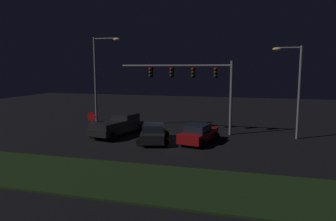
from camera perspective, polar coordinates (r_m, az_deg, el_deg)
The scene contains 9 objects.
ground_plane at distance 26.30m, azimuth -1.11°, elevation -5.25°, with size 80.00×80.00×0.00m, color black.
grass_median at distance 17.55m, azimuth -10.49°, elevation -11.88°, with size 27.45×5.42×0.10m, color black.
pickup_truck at distance 27.95m, azimuth -8.96°, elevation -2.48°, with size 3.71×5.72×1.80m.
car_sedan at distance 25.22m, azimuth -2.64°, elevation -4.09°, with size 3.19×4.72×1.51m.
car_sedan_far at distance 25.08m, azimuth 5.52°, elevation -4.19°, with size 3.06×4.68×1.51m.
traffic_signal_gantry at distance 28.49m, azimuth 4.61°, elevation 5.94°, with size 10.32×0.56×6.50m.
street_lamp_left at distance 31.32m, azimuth -12.18°, elevation 6.82°, with size 2.79×0.44×8.80m.
street_lamp_right at distance 28.01m, azimuth 21.77°, elevation 5.03°, with size 2.34×0.44×7.68m.
stop_sign at distance 27.17m, azimuth -13.60°, elevation -1.68°, with size 0.76×0.08×2.23m.
Camera 1 is at (7.38, -24.55, 5.89)m, focal length 33.72 mm.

